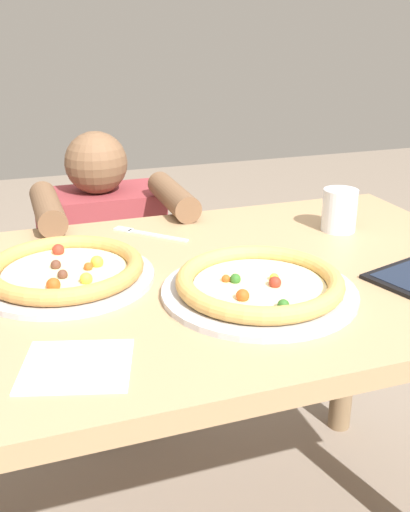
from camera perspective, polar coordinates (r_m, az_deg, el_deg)
The scene contains 7 objects.
dining_table at distance 1.23m, azimuth -1.37°, elevation -6.69°, with size 1.37×0.81×0.75m.
pizza_near at distance 1.11m, azimuth 5.24°, elevation -2.78°, with size 0.37×0.37×0.04m.
pizza_far at distance 1.19m, azimuth -13.26°, elevation -1.39°, with size 0.35×0.35×0.04m.
water_cup_clear at distance 1.47m, azimuth 12.78°, elevation 4.40°, with size 0.08×0.08×0.10m.
paper_napkin at distance 0.91m, azimuth -12.20°, elevation -10.24°, with size 0.16×0.14×0.00m, color white.
fork at distance 1.43m, azimuth -5.56°, elevation 2.17°, with size 0.15×0.16×0.00m.
diner_seated at distance 1.90m, azimuth -9.53°, elevation -3.45°, with size 0.40×0.52×0.93m.
Camera 1 is at (-0.33, -1.03, 1.23)m, focal length 41.70 mm.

